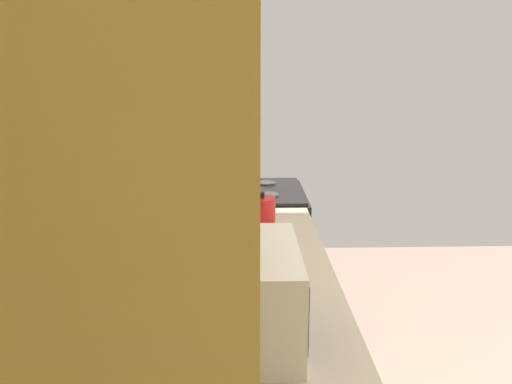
% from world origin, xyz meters
% --- Properties ---
extents(wall_back, '(3.94, 0.12, 2.74)m').
position_xyz_m(wall_back, '(0.00, 1.76, 1.37)').
color(wall_back, '#DABF7D').
rests_on(wall_back, ground_plane).
extents(upper_cabinets, '(1.90, 0.31, 0.72)m').
position_xyz_m(upper_cabinets, '(-0.38, 1.54, 1.82)').
color(upper_cabinets, '#D9C46F').
extents(oven_range, '(0.65, 0.69, 1.11)m').
position_xyz_m(oven_range, '(1.47, 1.36, 0.48)').
color(oven_range, black).
rests_on(oven_range, ground_plane).
extents(microwave, '(0.46, 0.34, 0.27)m').
position_xyz_m(microwave, '(-0.21, 1.39, 1.07)').
color(microwave, white).
rests_on(microwave, counter_run).
extents(kettle, '(0.19, 0.14, 0.17)m').
position_xyz_m(kettle, '(0.82, 1.30, 1.00)').
color(kettle, red).
rests_on(kettle, counter_run).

